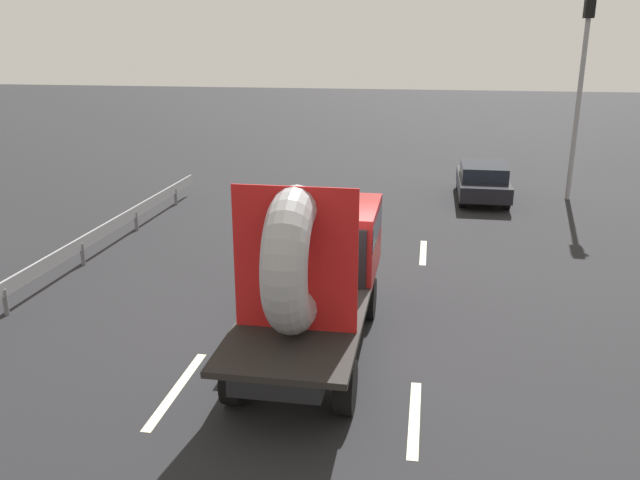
{
  "coord_description": "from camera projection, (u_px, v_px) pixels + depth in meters",
  "views": [
    {
      "loc": [
        1.89,
        -10.77,
        5.37
      ],
      "look_at": [
        0.0,
        0.42,
        1.79
      ],
      "focal_mm": 36.35,
      "sensor_mm": 36.0,
      "label": 1
    }
  ],
  "objects": [
    {
      "name": "ground_plane",
      "position": [
        316.0,
        339.0,
        12.05
      ],
      "size": [
        120.0,
        120.0,
        0.0
      ],
      "primitive_type": "plane",
      "color": "black"
    },
    {
      "name": "flatbed_truck",
      "position": [
        316.0,
        258.0,
        11.52
      ],
      "size": [
        2.02,
        5.56,
        3.3
      ],
      "color": "black",
      "rests_on": "ground_plane"
    },
    {
      "name": "distant_sedan",
      "position": [
        483.0,
        180.0,
        22.12
      ],
      "size": [
        1.64,
        3.83,
        1.25
      ],
      "color": "black",
      "rests_on": "ground_plane"
    },
    {
      "name": "traffic_light",
      "position": [
        583.0,
        69.0,
        21.08
      ],
      "size": [
        0.42,
        0.36,
        6.83
      ],
      "color": "gray",
      "rests_on": "ground_plane"
    },
    {
      "name": "guardrail",
      "position": [
        111.0,
        227.0,
        17.2
      ],
      "size": [
        0.1,
        12.11,
        0.71
      ],
      "color": "gray",
      "rests_on": "ground_plane"
    },
    {
      "name": "lane_dash_left_near",
      "position": [
        177.0,
        389.0,
        10.31
      ],
      "size": [
        0.16,
        2.39,
        0.01
      ],
      "primitive_type": "cube",
      "rotation": [
        0.0,
        0.0,
        1.57
      ],
      "color": "beige",
      "rests_on": "ground_plane"
    },
    {
      "name": "lane_dash_left_far",
      "position": [
        278.0,
        250.0,
        17.01
      ],
      "size": [
        0.16,
        2.96,
        0.01
      ],
      "primitive_type": "cube",
      "rotation": [
        0.0,
        0.0,
        1.57
      ],
      "color": "beige",
      "rests_on": "ground_plane"
    },
    {
      "name": "lane_dash_right_near",
      "position": [
        414.0,
        418.0,
        9.53
      ],
      "size": [
        0.16,
        2.05,
        0.01
      ],
      "primitive_type": "cube",
      "rotation": [
        0.0,
        0.0,
        1.57
      ],
      "color": "beige",
      "rests_on": "ground_plane"
    },
    {
      "name": "lane_dash_right_far",
      "position": [
        423.0,
        252.0,
        16.84
      ],
      "size": [
        0.16,
        2.01,
        0.01
      ],
      "primitive_type": "cube",
      "rotation": [
        0.0,
        0.0,
        1.57
      ],
      "color": "beige",
      "rests_on": "ground_plane"
    }
  ]
}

